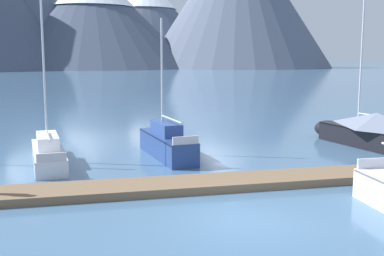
% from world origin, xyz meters
% --- Properties ---
extents(ground_plane, '(700.00, 700.00, 0.00)m').
position_xyz_m(ground_plane, '(0.00, 0.00, 0.00)').
color(ground_plane, '#426689').
extents(mountain_east_summit, '(81.29, 81.29, 38.99)m').
position_xyz_m(mountain_east_summit, '(8.84, 185.00, 20.25)').
color(mountain_east_summit, '#424C60').
rests_on(mountain_east_summit, ground).
extents(mountain_rear_spur, '(72.24, 72.24, 41.32)m').
position_xyz_m(mountain_rear_spur, '(33.11, 207.53, 21.41)').
color(mountain_rear_spur, '#424C60').
rests_on(mountain_rear_spur, ground).
extents(dock, '(27.36, 3.07, 0.30)m').
position_xyz_m(dock, '(0.00, 4.00, 0.15)').
color(dock, brown).
rests_on(dock, ground).
extents(sailboat_second_berth, '(1.74, 7.18, 8.57)m').
position_xyz_m(sailboat_second_berth, '(-5.88, 10.23, 0.54)').
color(sailboat_second_berth, silver).
rests_on(sailboat_second_berth, ground).
extents(sailboat_mid_dock_port, '(1.84, 6.51, 6.79)m').
position_xyz_m(sailboat_mid_dock_port, '(-0.25, 10.26, 0.70)').
color(sailboat_mid_dock_port, navy).
rests_on(sailboat_mid_dock_port, ground).
extents(sailboat_far_berth, '(2.86, 7.72, 8.22)m').
position_xyz_m(sailboat_far_berth, '(11.06, 9.73, 0.91)').
color(sailboat_far_berth, black).
rests_on(sailboat_far_berth, ground).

